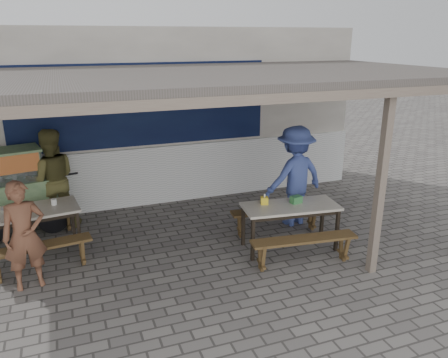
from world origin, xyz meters
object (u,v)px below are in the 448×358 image
patron_street_side (24,236)px  condiment_jar (54,202)px  bench_right_wall (277,215)px  patron_wall_side (52,180)px  condiment_bowl (9,209)px  table_left (33,214)px  patron_right_table (295,176)px  table_right (290,210)px  donation_box (296,200)px  bench_left_wall (32,218)px  tissue_box (264,201)px  vendor_cart (12,189)px  bench_left_street (41,252)px  bench_right_street (304,244)px

patron_street_side → condiment_jar: 1.18m
bench_right_wall → patron_wall_side: bearing=162.8°
patron_wall_side → condiment_jar: bearing=88.6°
condiment_bowl → condiment_jar: bearing=3.3°
bench_right_wall → condiment_bowl: condiment_bowl is taller
table_left → patron_right_table: (4.42, -0.38, 0.24)m
table_left → patron_wall_side: 1.04m
table_right → bench_right_wall: (0.07, 0.58, -0.33)m
table_left → table_right: bearing=-24.8°
condiment_jar → table_left: bearing=-163.1°
bench_right_wall → table_left: bearing=177.4°
donation_box → bench_left_wall: bearing=155.1°
bench_right_wall → tissue_box: (-0.44, -0.38, 0.46)m
table_left → vendor_cart: (-0.35, 0.94, 0.15)m
bench_left_street → bench_left_wall: size_ratio=1.00×
table_right → patron_wall_side: 4.21m
condiment_bowl → table_left: bearing=-10.0°
bench_left_wall → donation_box: (4.08, -1.89, 0.47)m
bench_left_wall → bench_right_street: size_ratio=0.89×
bench_right_street → patron_wall_side: patron_wall_side is taller
vendor_cart → patron_right_table: size_ratio=0.98×
bench_right_wall → donation_box: (0.06, -0.53, 0.47)m
patron_wall_side → patron_right_table: patron_right_table is taller
table_left → condiment_bowl: condiment_bowl is taller
patron_street_side → tissue_box: size_ratio=13.24×
table_right → condiment_jar: 3.79m
table_left → bench_right_street: bearing=-32.6°
donation_box → patron_right_table: bearing=62.4°
table_right → bench_left_street: bearing=178.7°
tissue_box → patron_right_table: bearing=36.0°
patron_street_side → patron_right_table: bearing=-2.5°
table_right → tissue_box: tissue_box is taller
bench_right_street → bench_right_wall: size_ratio=1.00×
table_left → bench_right_wall: (3.94, -0.67, -0.33)m
table_right → bench_right_wall: size_ratio=0.97×
condiment_jar → bench_right_wall: bearing=-11.9°
tissue_box → bench_left_street: bearing=174.1°
table_right → condiment_jar: (-3.54, 1.35, 0.13)m
tissue_box → donation_box: (0.50, -0.14, 0.00)m
donation_box → condiment_jar: size_ratio=1.80×
patron_wall_side → patron_right_table: 4.34m
bench_left_street → table_right: bearing=-15.2°
patron_wall_side → condiment_bowl: bearing=52.2°
patron_right_table → condiment_jar: (-4.10, 0.48, -0.12)m
bench_left_street → bench_left_wall: same height
patron_wall_side → condiment_jar: size_ratio=18.45×
table_right → patron_wall_side: patron_wall_side is taller
patron_right_table → donation_box: patron_right_table is taller
bench_right_street → patron_street_side: (-3.85, 0.81, 0.42)m
patron_right_table → bench_left_wall: bearing=-22.6°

